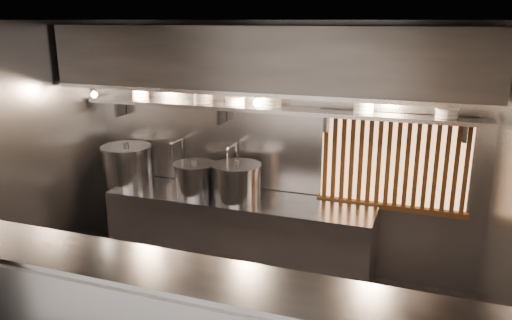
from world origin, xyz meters
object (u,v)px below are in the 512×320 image
Objects in this scene: stock_pot_left at (127,164)px; stock_pot_mid at (237,182)px; pendant_bulb at (258,103)px; heat_lamp at (93,89)px; stock_pot_right at (195,178)px.

stock_pot_left is 1.11× the size of stock_pot_mid.
pendant_bulb is 0.23× the size of stock_pot_left.
heat_lamp reaches higher than pendant_bulb.
stock_pot_left is 1.46m from stock_pot_mid.
pendant_bulb is at bearing 11.00° from heat_lamp.
stock_pot_mid is at bearing 8.32° from heat_lamp.
heat_lamp is 0.59× the size of stock_pot_right.
pendant_bulb is 0.31× the size of stock_pot_right.
stock_pot_left reaches higher than stock_pot_mid.
stock_pot_right is (-0.52, 0.01, -0.02)m from stock_pot_mid.
stock_pot_right is at bearing 12.93° from heat_lamp.
pendant_bulb is at bearing 0.79° from stock_pot_left.
stock_pot_right is (1.08, 0.25, -0.99)m from heat_lamp.
stock_pot_left is at bearing 175.21° from stock_pot_right.
stock_pot_mid is at bearing -1.58° from stock_pot_right.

